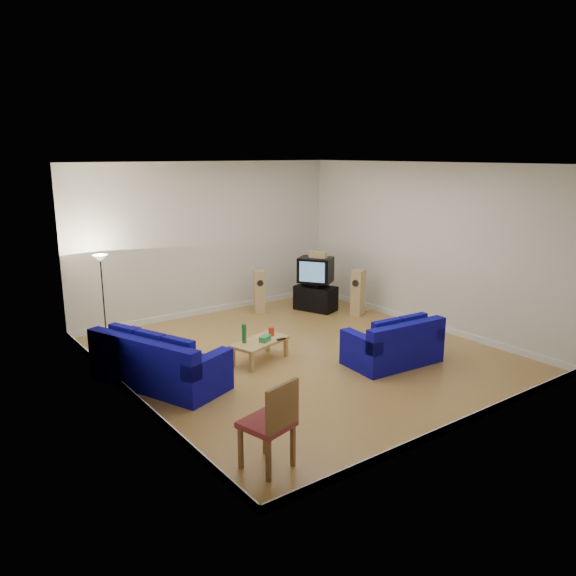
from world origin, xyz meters
TOP-DOWN VIEW (x-y plane):
  - room at (0.00, 0.00)m, footprint 6.01×6.51m
  - sofa_three_seat at (-2.50, 0.25)m, footprint 1.59×2.25m
  - sofa_loveseat at (0.97, -1.21)m, footprint 1.58×0.96m
  - coffee_table at (-0.74, 0.17)m, footprint 1.10×0.77m
  - bottle at (-1.01, 0.23)m, footprint 0.09×0.09m
  - tissue_box at (-0.69, 0.10)m, footprint 0.25×0.21m
  - red_canister at (-0.44, 0.28)m, footprint 0.12×0.12m
  - remote at (-0.43, -0.00)m, footprint 0.16×0.07m
  - tv_stand at (1.97, 2.06)m, footprint 0.76×0.99m
  - av_receiver at (2.00, 2.11)m, footprint 0.43×0.50m
  - television at (1.94, 2.05)m, footprint 0.81×0.86m
  - centre_speaker at (1.97, 2.01)m, footprint 0.30×0.41m
  - speaker_left at (0.87, 2.64)m, footprint 0.31×0.33m
  - speaker_right at (2.45, 1.24)m, footprint 0.35×0.32m
  - floor_lamp at (-2.45, 2.70)m, footprint 0.27×0.27m
  - dining_chair at (-2.43, -2.63)m, footprint 0.60×0.60m

SIDE VIEW (x-z plane):
  - tv_stand at x=1.97m, z-range 0.00..0.53m
  - sofa_loveseat at x=0.97m, z-range -0.09..0.67m
  - sofa_three_seat at x=-2.50m, z-range -0.10..0.70m
  - coffee_table at x=-0.74m, z-range 0.13..0.49m
  - remote at x=-0.43m, z-range 0.36..0.38m
  - tissue_box at x=-0.69m, z-range 0.36..0.45m
  - red_canister at x=-0.44m, z-range 0.36..0.50m
  - speaker_left at x=0.87m, z-range 0.00..0.92m
  - speaker_right at x=2.45m, z-range 0.00..0.98m
  - bottle at x=-1.01m, z-range 0.36..0.67m
  - dining_chair at x=-2.43m, z-range 0.06..1.09m
  - av_receiver at x=2.00m, z-range 0.53..0.64m
  - television at x=1.94m, z-range 0.64..1.18m
  - centre_speaker at x=1.97m, z-range 1.18..1.31m
  - floor_lamp at x=-2.45m, z-range 0.52..2.13m
  - room at x=0.00m, z-range -0.06..3.15m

